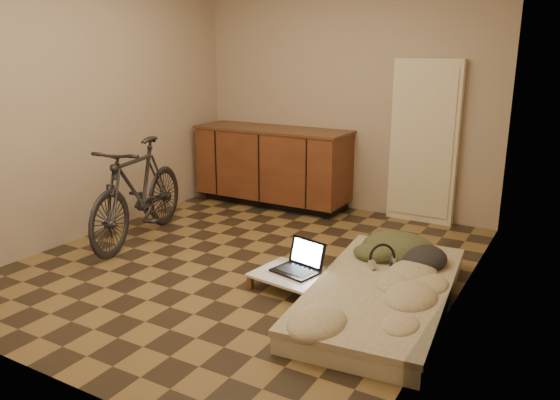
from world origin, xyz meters
The scene contains 10 objects.
room_shell centered at (0.00, 0.00, 1.30)m, with size 3.50×4.00×2.60m.
cabinets centered at (-0.75, 1.70, 0.47)m, with size 1.84×0.62×0.91m.
appliance_panel centered at (0.95, 1.94, 0.85)m, with size 0.70×0.10×1.70m, color beige.
bicycle centered at (-1.20, -0.03, 0.53)m, with size 0.49×1.65×1.07m, color black.
futon centered at (1.30, -0.19, 0.08)m, with size 1.10×1.99×0.16m.
clothing_pile centered at (1.27, 0.40, 0.29)m, with size 0.65×0.54×0.26m, color #3D4427, non-canonical shape.
headphones centered at (1.19, 0.11, 0.25)m, with size 0.24×0.22×0.16m, color black, non-canonical shape.
lap_desk centered at (0.68, -0.28, 0.10)m, with size 0.77×0.55×0.12m.
laptop centered at (0.62, -0.19, 0.17)m, with size 0.39×0.36×0.23m.
mouse centered at (0.92, -0.33, 0.13)m, with size 0.05×0.09×0.03m, color white.
Camera 1 is at (2.47, -3.69, 1.79)m, focal length 35.00 mm.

